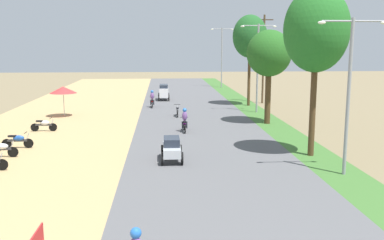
# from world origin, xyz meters

# --- Properties ---
(parked_motorbike_third) EXTENTS (1.80, 0.54, 0.94)m
(parked_motorbike_third) POSITION_xyz_m (-11.15, 15.88, 0.55)
(parked_motorbike_third) COLOR black
(parked_motorbike_third) RESTS_ON dirt_shoulder
(parked_motorbike_fourth) EXTENTS (1.80, 0.54, 0.94)m
(parked_motorbike_fourth) POSITION_xyz_m (-10.95, 17.94, 0.55)
(parked_motorbike_fourth) COLOR black
(parked_motorbike_fourth) RESTS_ON dirt_shoulder
(parked_motorbike_fifth) EXTENTS (1.80, 0.54, 0.94)m
(parked_motorbike_fifth) POSITION_xyz_m (-10.76, 22.94, 0.55)
(parked_motorbike_fifth) COLOR black
(parked_motorbike_fifth) RESTS_ON dirt_shoulder
(vendor_umbrella) EXTENTS (2.20, 2.20, 2.52)m
(vendor_umbrella) POSITION_xyz_m (-10.75, 29.18, 2.31)
(vendor_umbrella) COLOR #99999E
(vendor_umbrella) RESTS_ON dirt_shoulder
(median_tree_nearest) EXTENTS (3.40, 3.40, 8.91)m
(median_tree_nearest) POSITION_xyz_m (5.45, 15.18, 6.71)
(median_tree_nearest) COLOR #4C351E
(median_tree_nearest) RESTS_ON median_strip
(median_tree_second) EXTENTS (3.34, 3.34, 7.04)m
(median_tree_second) POSITION_xyz_m (5.41, 24.88, 5.30)
(median_tree_second) COLOR #4C351E
(median_tree_second) RESTS_ON median_strip
(median_tree_third) EXTENTS (3.33, 3.33, 8.79)m
(median_tree_third) POSITION_xyz_m (5.95, 34.83, 6.76)
(median_tree_third) COLOR #4C351E
(median_tree_third) RESTS_ON median_strip
(streetlamp_near) EXTENTS (3.16, 0.20, 7.10)m
(streetlamp_near) POSITION_xyz_m (5.80, 11.64, 4.19)
(streetlamp_near) COLOR gray
(streetlamp_near) RESTS_ON median_strip
(streetlamp_mid) EXTENTS (3.16, 0.20, 7.71)m
(streetlamp_mid) POSITION_xyz_m (5.80, 30.46, 4.51)
(streetlamp_mid) COLOR gray
(streetlamp_mid) RESTS_ON median_strip
(streetlamp_far) EXTENTS (3.16, 0.20, 8.26)m
(streetlamp_far) POSITION_xyz_m (5.80, 53.49, 4.79)
(streetlamp_far) COLOR gray
(streetlamp_far) RESTS_ON median_strip
(utility_pole_near) EXTENTS (1.80, 0.20, 8.98)m
(utility_pole_near) POSITION_xyz_m (7.81, 36.90, 4.68)
(utility_pole_near) COLOR brown
(utility_pole_near) RESTS_ON ground
(car_sedan_silver) EXTENTS (1.10, 2.26, 1.19)m
(car_sedan_silver) POSITION_xyz_m (-2.11, 14.56, 0.74)
(car_sedan_silver) COLOR #B7BCC1
(car_sedan_silver) RESTS_ON road_strip
(car_van_white) EXTENTS (1.19, 2.41, 1.67)m
(car_van_white) POSITION_xyz_m (-2.40, 39.55, 1.02)
(car_van_white) COLOR silver
(car_van_white) RESTS_ON road_strip
(motorbike_ahead_second) EXTENTS (0.54, 1.80, 1.66)m
(motorbike_ahead_second) POSITION_xyz_m (-1.05, 22.03, 0.86)
(motorbike_ahead_second) COLOR black
(motorbike_ahead_second) RESTS_ON road_strip
(motorbike_ahead_third) EXTENTS (0.54, 1.80, 0.94)m
(motorbike_ahead_third) POSITION_xyz_m (-1.32, 28.68, 0.57)
(motorbike_ahead_third) COLOR black
(motorbike_ahead_third) RESTS_ON road_strip
(motorbike_ahead_fourth) EXTENTS (0.54, 1.80, 1.66)m
(motorbike_ahead_fourth) POSITION_xyz_m (-3.53, 34.06, 0.86)
(motorbike_ahead_fourth) COLOR black
(motorbike_ahead_fourth) RESTS_ON road_strip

